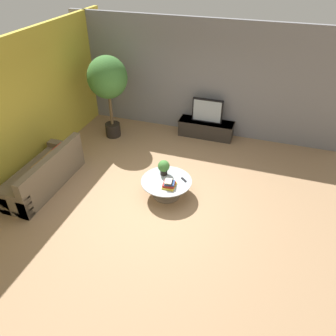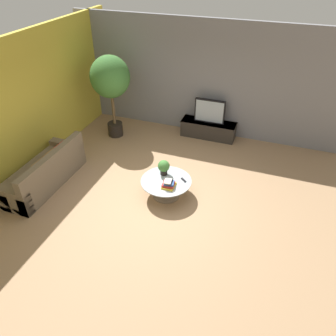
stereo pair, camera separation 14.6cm
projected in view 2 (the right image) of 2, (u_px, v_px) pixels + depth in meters
The scene contains 11 objects.
ground_plane at pixel (160, 198), 6.95m from camera, with size 24.00×24.00×0.00m, color #9E7A56.
back_wall_stone at pixel (204, 79), 8.59m from camera, with size 7.40×0.12×3.00m, color slate.
side_wall_left at pixel (24, 107), 7.15m from camera, with size 0.12×7.40×3.00m, color gold.
media_console at pixel (208, 129), 8.99m from camera, with size 1.50×0.50×0.44m.
television at pixel (210, 111), 8.69m from camera, with size 0.81×0.13×0.65m.
coffee_table at pixel (166, 185), 6.89m from camera, with size 1.06×1.06×0.39m.
couch_by_wall at pixel (45, 173), 7.21m from camera, with size 0.84×2.12×0.84m.
potted_palm_tall at pixel (110, 80), 8.28m from camera, with size 1.01×1.01×2.20m.
potted_plant_tabletop at pixel (164, 167), 6.90m from camera, with size 0.25×0.25×0.34m.
book_stack at pixel (169, 184), 6.62m from camera, with size 0.26×0.29×0.16m.
remote_black at pixel (184, 180), 6.82m from camera, with size 0.04×0.16×0.02m, color black.
Camera 2 is at (1.97, -4.93, 4.53)m, focal length 35.00 mm.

